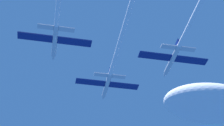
# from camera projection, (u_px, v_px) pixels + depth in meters

# --- Properties ---
(jet_lead) EXTENTS (18.44, 61.66, 3.05)m
(jet_lead) POSITION_uv_depth(u_px,v_px,m) (119.00, 45.00, 95.01)
(jet_lead) COLOR silver
(jet_right_wing) EXTENTS (18.44, 61.52, 3.05)m
(jet_right_wing) POSITION_uv_depth(u_px,v_px,m) (197.00, 10.00, 84.00)
(jet_right_wing) COLOR silver
(cloud_wispy) EXTENTS (39.11, 21.51, 13.69)m
(cloud_wispy) POSITION_uv_depth(u_px,v_px,m) (212.00, 104.00, 147.19)
(cloud_wispy) COLOR white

